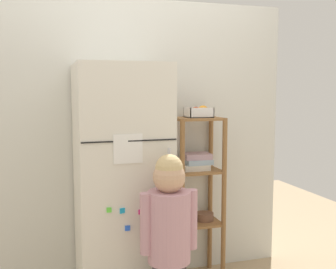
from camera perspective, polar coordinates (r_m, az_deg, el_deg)
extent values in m
cube|color=silver|center=(3.10, -5.39, -1.02)|extent=(2.50, 0.03, 2.13)
cube|color=silver|center=(2.80, -6.54, -7.02)|extent=(0.59, 0.60, 1.63)
cube|color=black|center=(2.45, -5.32, -0.92)|extent=(0.58, 0.01, 0.01)
cylinder|color=silver|center=(2.52, 0.16, -5.82)|extent=(0.02, 0.02, 0.35)
cube|color=white|center=(2.45, -5.62, -2.01)|extent=(0.18, 0.01, 0.18)
cube|color=#59D839|center=(2.50, -8.26, -10.44)|extent=(0.03, 0.01, 0.03)
cube|color=orange|center=(2.59, -1.42, -11.85)|extent=(0.04, 0.01, 0.04)
cube|color=blue|center=(2.56, -5.69, -12.94)|extent=(0.03, 0.01, 0.03)
cube|color=#1DA5DF|center=(2.52, -6.42, -10.57)|extent=(0.03, 0.02, 0.03)
cube|color=#B931DB|center=(2.65, -1.30, -15.06)|extent=(0.03, 0.01, 0.03)
cube|color=#DC0D70|center=(2.55, -3.82, -10.78)|extent=(0.03, 0.01, 0.03)
cube|color=#C8B50A|center=(2.55, -2.11, -9.36)|extent=(0.04, 0.01, 0.04)
cylinder|color=#BF8C99|center=(2.45, 0.15, -12.78)|extent=(0.25, 0.25, 0.42)
sphere|color=#BF8C99|center=(2.46, -0.38, -7.79)|extent=(0.11, 0.11, 0.11)
sphere|color=tan|center=(2.37, 0.15, -5.97)|extent=(0.19, 0.19, 0.19)
sphere|color=tan|center=(2.36, 0.16, -4.73)|extent=(0.16, 0.16, 0.16)
cylinder|color=#BF8C99|center=(2.40, -3.10, -12.37)|extent=(0.07, 0.07, 0.36)
cylinder|color=#BF8C99|center=(2.48, 3.30, -11.76)|extent=(0.07, 0.07, 0.36)
cylinder|color=olive|center=(2.98, 1.99, -9.88)|extent=(0.04, 0.04, 1.25)
cylinder|color=olive|center=(3.10, 7.84, -9.30)|extent=(0.04, 0.04, 1.25)
cylinder|color=olive|center=(3.22, 0.47, -8.67)|extent=(0.04, 0.04, 1.25)
cylinder|color=olive|center=(3.33, 5.95, -8.19)|extent=(0.04, 0.04, 1.25)
cube|color=olive|center=(3.05, 4.17, 2.24)|extent=(0.35, 0.28, 0.02)
cube|color=olive|center=(3.10, 4.12, -5.08)|extent=(0.35, 0.28, 0.02)
cube|color=olive|center=(3.21, 4.06, -12.17)|extent=(0.35, 0.28, 0.02)
cube|color=silver|center=(3.09, 3.73, -4.55)|extent=(0.20, 0.16, 0.04)
cube|color=#99B2C6|center=(3.09, 4.14, -3.79)|extent=(0.20, 0.17, 0.04)
cube|color=#B293A3|center=(3.09, 4.02, -3.02)|extent=(0.21, 0.17, 0.04)
cylinder|color=beige|center=(3.18, 2.96, -11.83)|extent=(0.12, 0.12, 0.04)
cylinder|color=brown|center=(3.22, 5.15, -11.39)|extent=(0.14, 0.14, 0.06)
cube|color=white|center=(3.06, 4.31, 2.47)|extent=(0.19, 0.15, 0.01)
cube|color=white|center=(2.99, 4.84, 3.04)|extent=(0.19, 0.01, 0.08)
cube|color=white|center=(3.12, 3.82, 3.19)|extent=(0.19, 0.01, 0.08)
cube|color=white|center=(3.02, 2.72, 3.10)|extent=(0.01, 0.15, 0.08)
cube|color=white|center=(3.09, 5.88, 3.14)|extent=(0.01, 0.15, 0.08)
sphere|color=#BC4B1C|center=(3.07, 4.08, 3.20)|extent=(0.07, 0.07, 0.07)
sphere|color=#AE2F0C|center=(3.03, 3.93, 3.20)|extent=(0.07, 0.07, 0.07)
sphere|color=orange|center=(3.05, 4.94, 3.29)|extent=(0.08, 0.08, 0.08)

